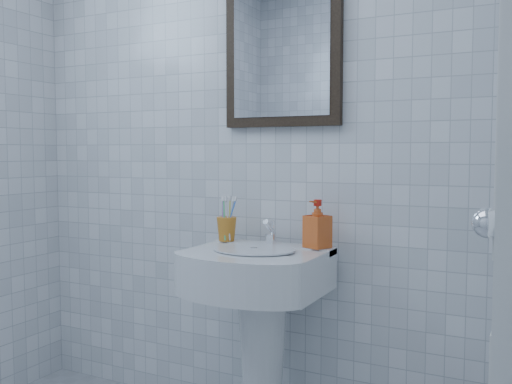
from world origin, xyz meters
The scene contains 7 objects.
wall_back centered at (0.00, 1.20, 1.25)m, with size 2.20×0.02×2.50m, color white.
washbasin centered at (0.17, 0.98, 0.52)m, with size 0.51×0.37×0.78m.
faucet centered at (0.17, 1.08, 0.81)m, with size 0.04×0.09×0.10m.
toothbrush_cup centered at (-0.03, 1.08, 0.82)m, with size 0.08×0.08×0.10m, color #C47520, non-canonical shape.
soap_dispenser centered at (0.37, 1.09, 0.86)m, with size 0.08×0.08×0.18m, color #C64913.
wall_mirror centered at (0.17, 1.18, 1.55)m, with size 0.50×0.04×0.62m.
hand_towel centered at (1.04, 0.73, 0.87)m, with size 0.03×0.16×0.38m, color beige.
Camera 1 is at (1.14, -0.93, 1.14)m, focal length 40.00 mm.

